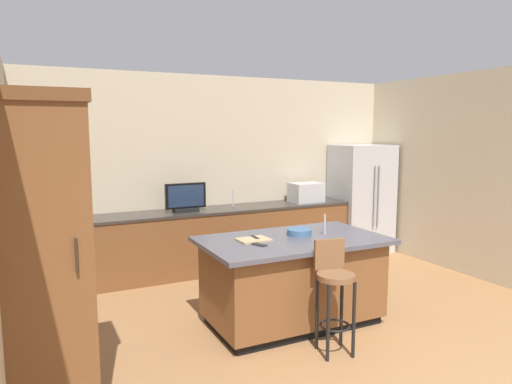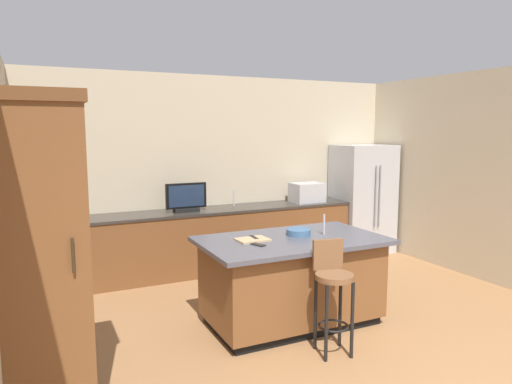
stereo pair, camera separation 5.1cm
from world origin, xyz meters
TOP-DOWN VIEW (x-y plane):
  - wall_back at (0.00, 4.98)m, footprint 6.12×0.12m
  - wall_right at (2.86, 2.49)m, footprint 0.12×5.38m
  - counter_back at (-0.10, 4.60)m, footprint 3.87×0.62m
  - kitchen_island at (-0.21, 2.52)m, footprint 1.88×1.10m
  - refrigerator at (2.29, 4.55)m, footprint 0.91×0.73m
  - range_oven at (-2.40, 4.60)m, footprint 0.70×0.63m
  - cabinet_tower at (-2.53, 1.75)m, footprint 0.59×0.56m
  - microwave at (1.25, 4.60)m, footprint 0.48×0.36m
  - tv_monitor at (-0.70, 4.55)m, footprint 0.56×0.16m
  - sink_faucet_back at (0.06, 4.70)m, footprint 0.02×0.02m
  - sink_faucet_island at (0.18, 2.52)m, footprint 0.02×0.02m
  - bar_stool_center at (-0.20, 1.80)m, footprint 0.34×0.36m
  - fruit_bowl at (-0.07, 2.62)m, footprint 0.26×0.26m
  - cell_phone at (-0.64, 2.42)m, footprint 0.12×0.17m
  - tv_remote at (-0.57, 2.67)m, footprint 0.05×0.17m
  - cutting_board at (-0.61, 2.61)m, footprint 0.32×0.25m

SIDE VIEW (x-z plane):
  - counter_back at x=-0.10m, z-range 0.00..0.89m
  - range_oven at x=-2.40m, z-range 0.00..0.91m
  - kitchen_island at x=-0.21m, z-range 0.01..0.91m
  - bar_stool_center at x=-0.20m, z-range 0.11..1.13m
  - refrigerator at x=2.29m, z-range 0.00..1.76m
  - cell_phone at x=-0.64m, z-range 0.90..0.91m
  - cutting_board at x=-0.61m, z-range 0.90..0.92m
  - tv_remote at x=-0.57m, z-range 0.90..0.92m
  - fruit_bowl at x=-0.07m, z-range 0.90..0.97m
  - sink_faucet_island at x=0.18m, z-range 0.90..1.12m
  - sink_faucet_back at x=0.06m, z-range 0.89..1.13m
  - microwave at x=1.25m, z-range 0.89..1.19m
  - tv_monitor at x=-0.70m, z-range 0.88..1.27m
  - cabinet_tower at x=-2.53m, z-range 0.04..2.29m
  - wall_back at x=0.00m, z-range 0.00..2.78m
  - wall_right at x=2.86m, z-range 0.00..2.78m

